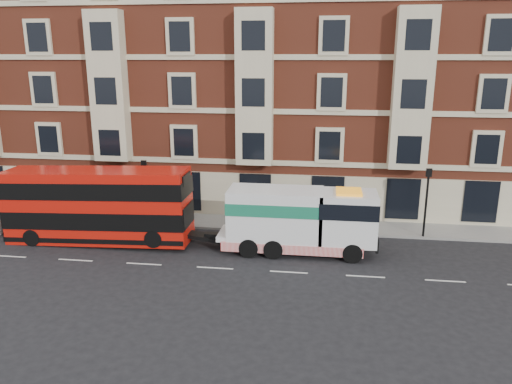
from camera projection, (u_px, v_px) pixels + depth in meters
ground at (215, 268)px, 26.97m from camera, size 120.00×120.00×0.00m
sidewalk at (238, 222)px, 34.12m from camera, size 90.00×3.00×0.15m
victorian_terrace at (260, 69)px, 38.57m from camera, size 45.00×12.00×20.40m
lamp_post_west at (145, 187)px, 32.96m from camera, size 0.35×0.15×4.35m
lamp_post_east at (427, 197)px, 30.63m from camera, size 0.35×0.15×4.35m
double_decker_bus at (98, 205)px, 30.11m from camera, size 11.24×2.58×4.55m
tow_truck at (297, 220)px, 28.66m from camera, size 9.00×2.66×3.75m
pedestrian at (63, 207)px, 34.50m from camera, size 0.61×0.41×1.62m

